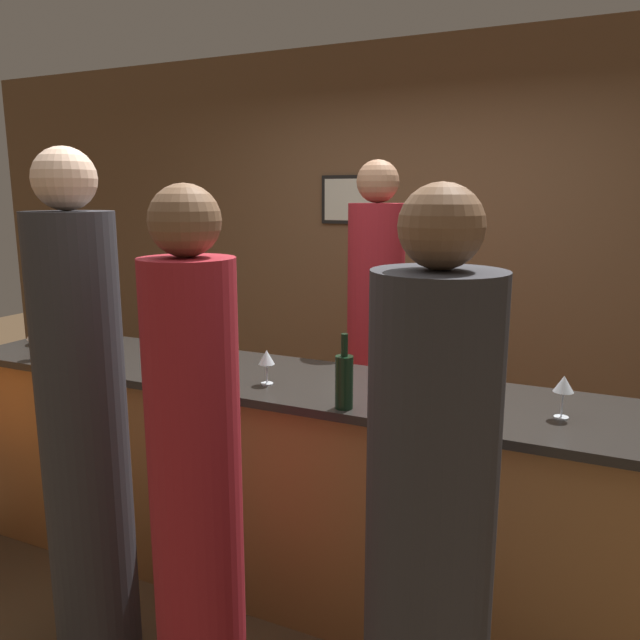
% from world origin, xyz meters
% --- Properties ---
extents(ground_plane, '(14.00, 14.00, 0.00)m').
position_xyz_m(ground_plane, '(0.00, 0.00, 0.00)').
color(ground_plane, '#4C3823').
extents(back_wall, '(8.00, 0.08, 2.80)m').
position_xyz_m(back_wall, '(-0.00, 1.87, 1.40)').
color(back_wall, brown).
rests_on(back_wall, ground_plane).
extents(bar_counter, '(3.60, 0.66, 0.99)m').
position_xyz_m(bar_counter, '(0.00, 0.00, 0.50)').
color(bar_counter, '#996638').
rests_on(bar_counter, ground_plane).
extents(bartender, '(0.31, 0.31, 1.97)m').
position_xyz_m(bartender, '(-0.01, 0.83, 0.93)').
color(bartender, maroon).
rests_on(bartender, ground_plane).
extents(guest_0, '(0.32, 0.32, 1.95)m').
position_xyz_m(guest_0, '(-0.59, -0.72, 0.92)').
color(guest_0, '#2D2D33').
rests_on(guest_0, ground_plane).
extents(guest_2, '(0.35, 0.35, 1.82)m').
position_xyz_m(guest_2, '(0.75, -0.80, 0.84)').
color(guest_2, '#2D2D33').
rests_on(guest_2, ground_plane).
extents(guest_3, '(0.30, 0.30, 1.82)m').
position_xyz_m(guest_3, '(-0.04, -0.79, 0.86)').
color(guest_3, maroon).
rests_on(guest_3, ground_plane).
extents(wine_bottle_0, '(0.07, 0.07, 0.30)m').
position_xyz_m(wine_bottle_0, '(-1.35, 0.25, 1.11)').
color(wine_bottle_0, black).
rests_on(wine_bottle_0, bar_counter).
extents(wine_bottle_1, '(0.07, 0.07, 0.29)m').
position_xyz_m(wine_bottle_1, '(0.27, -0.26, 1.10)').
color(wine_bottle_1, black).
rests_on(wine_bottle_1, bar_counter).
extents(ice_bucket, '(0.17, 0.17, 0.21)m').
position_xyz_m(ice_bucket, '(-1.58, 0.11, 1.10)').
color(ice_bucket, '#9E9993').
rests_on(ice_bucket, bar_counter).
extents(wine_glass_0, '(0.08, 0.08, 0.17)m').
position_xyz_m(wine_glass_0, '(-1.38, -0.24, 1.12)').
color(wine_glass_0, silver).
rests_on(wine_glass_0, bar_counter).
extents(wine_glass_2, '(0.07, 0.07, 0.16)m').
position_xyz_m(wine_glass_2, '(1.02, -0.03, 1.12)').
color(wine_glass_2, silver).
rests_on(wine_glass_2, bar_counter).
extents(wine_glass_3, '(0.06, 0.06, 0.18)m').
position_xyz_m(wine_glass_3, '(-0.70, 0.00, 1.13)').
color(wine_glass_3, silver).
rests_on(wine_glass_3, bar_counter).
extents(wine_glass_4, '(0.07, 0.07, 0.15)m').
position_xyz_m(wine_glass_4, '(-0.15, -0.12, 1.11)').
color(wine_glass_4, silver).
rests_on(wine_glass_4, bar_counter).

